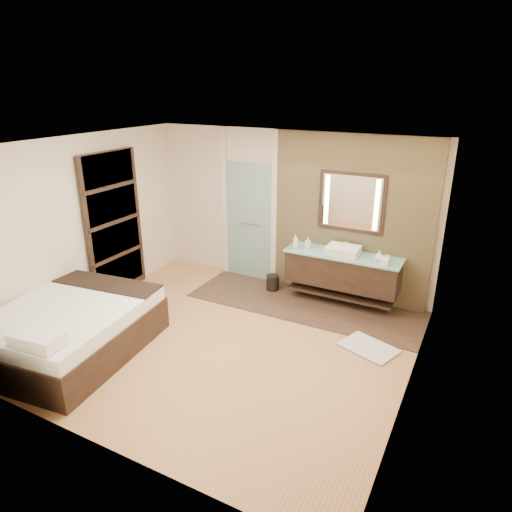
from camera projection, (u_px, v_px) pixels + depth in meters
The scene contains 15 objects.
floor at pixel (222, 341), 6.42m from camera, with size 5.00×5.00×0.00m, color #AF7949.
tile_strip at pixel (304, 304), 7.48m from camera, with size 3.80×1.30×0.01m, color #34221C.
stone_wall at pixel (351, 220), 7.29m from camera, with size 2.60×0.08×2.70m, color tan.
vanity at pixel (342, 270), 7.32m from camera, with size 1.85×0.55×0.88m.
mirror_unit at pixel (351, 202), 7.14m from camera, with size 1.06×0.04×0.96m.
frosted_door at pixel (249, 217), 8.16m from camera, with size 1.10×0.12×2.70m.
shoji_partition at pixel (114, 224), 7.54m from camera, with size 0.06×1.20×2.40m.
bed at pixel (70, 329), 6.05m from camera, with size 1.93×2.31×0.82m.
bath_mat at pixel (369, 347), 6.23m from camera, with size 0.72×0.50×0.02m, color silver.
waste_bin at pixel (273, 283), 7.95m from camera, with size 0.22×0.22×0.28m, color black.
tissue_box at pixel (384, 262), 6.78m from camera, with size 0.12×0.12×0.10m, color white.
soap_bottle_a at pixel (295, 241), 7.44m from camera, with size 0.09×0.09×0.23m, color silver.
soap_bottle_b at pixel (308, 243), 7.46m from camera, with size 0.08×0.08×0.18m, color #B2B2B2.
soap_bottle_c at pixel (379, 256), 6.91m from camera, with size 0.13×0.13×0.16m, color #C2F4F0.
cup at pixel (386, 258), 6.90m from camera, with size 0.12×0.12×0.10m, color silver.
Camera 1 is at (3.01, -4.71, 3.41)m, focal length 32.00 mm.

